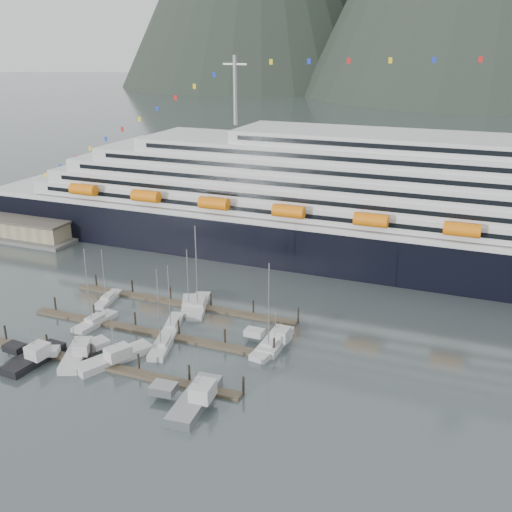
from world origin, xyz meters
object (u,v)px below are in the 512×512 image
object	(u,v)px
sailboat_h	(271,347)
trawler_c	(114,356)
sailboat_d	(172,327)
sailboat_g	(199,306)
sailboat_b	(108,299)
trawler_b	(33,357)
sailboat_a	(95,322)
warehouse	(11,223)
trawler_a	(75,354)
sailboat_c	(163,345)
cruise_ship	(397,215)
trawler_e	(275,340)
trawler_d	(194,398)
sailboat_f	(189,306)

from	to	relation	value
sailboat_h	trawler_c	world-z (taller)	sailboat_h
sailboat_d	sailboat_g	world-z (taller)	sailboat_g
sailboat_b	trawler_b	bearing A→B (deg)	177.31
sailboat_a	trawler_c	distance (m)	14.89
sailboat_h	trawler_b	size ratio (longest dim) A/B	1.47
trawler_b	warehouse	bearing A→B (deg)	50.16
sailboat_b	trawler_a	bearing A→B (deg)	-167.73
warehouse	sailboat_c	size ratio (longest dim) A/B	3.01
cruise_ship	sailboat_a	world-z (taller)	cruise_ship
sailboat_c	trawler_e	world-z (taller)	sailboat_c
warehouse	sailboat_c	world-z (taller)	sailboat_c
trawler_d	sailboat_g	bearing A→B (deg)	21.15
sailboat_d	trawler_c	distance (m)	14.17
sailboat_d	trawler_a	distance (m)	18.12
sailboat_d	trawler_d	xyz separation A→B (m)	(14.83, -19.95, 0.55)
cruise_ship	sailboat_c	distance (m)	64.14
sailboat_g	trawler_e	bearing A→B (deg)	-131.46
trawler_a	trawler_c	distance (m)	6.70
sailboat_b	sailboat_g	size ratio (longest dim) A/B	0.66
trawler_c	sailboat_h	bearing A→B (deg)	-34.33
trawler_d	sailboat_d	bearing A→B (deg)	31.96
sailboat_a	sailboat_h	world-z (taller)	sailboat_h
warehouse	sailboat_b	distance (m)	60.44
trawler_d	warehouse	bearing A→B (deg)	52.12
sailboat_b	trawler_a	size ratio (longest dim) A/B	1.02
sailboat_d	trawler_e	size ratio (longest dim) A/B	1.26
sailboat_d	trawler_c	world-z (taller)	sailboat_d
trawler_b	trawler_d	size ratio (longest dim) A/B	0.86
sailboat_f	trawler_e	xyz separation A→B (m)	(20.82, -7.88, 0.45)
sailboat_d	sailboat_h	size ratio (longest dim) A/B	0.79
sailboat_c	trawler_a	xyz separation A→B (m)	(-11.58, -8.48, 0.38)
sailboat_d	sailboat_f	world-z (taller)	sailboat_d
trawler_a	trawler_c	bearing A→B (deg)	-99.83
trawler_c	warehouse	bearing A→B (deg)	78.74
trawler_e	sailboat_h	bearing A→B (deg)	-175.88
sailboat_d	sailboat_a	bearing A→B (deg)	88.15
cruise_ship	sailboat_d	world-z (taller)	cruise_ship
cruise_ship	sailboat_d	distance (m)	59.29
warehouse	sailboat_g	size ratio (longest dim) A/B	2.58
warehouse	trawler_c	world-z (taller)	trawler_c
cruise_ship	trawler_e	distance (m)	50.22
cruise_ship	sailboat_c	bearing A→B (deg)	-117.84
sailboat_b	sailboat_c	xyz separation A→B (m)	(20.11, -12.88, 0.05)
cruise_ship	sailboat_f	xyz separation A→B (m)	(-32.97, -39.55, -11.62)
warehouse	trawler_b	bearing A→B (deg)	-44.69
cruise_ship	trawler_d	world-z (taller)	cruise_ship
sailboat_a	trawler_a	xyz separation A→B (m)	(4.51, -11.58, 0.37)
sailboat_h	trawler_e	bearing A→B (deg)	11.13
trawler_b	trawler_c	bearing A→B (deg)	-62.31
sailboat_b	trawler_a	distance (m)	23.00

